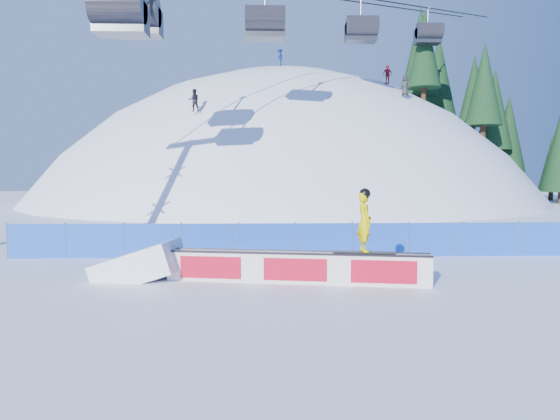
{
  "coord_description": "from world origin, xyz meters",
  "views": [
    {
      "loc": [
        -2.13,
        -12.92,
        2.89
      ],
      "look_at": [
        -1.61,
        2.64,
        1.8
      ],
      "focal_mm": 32.0,
      "sensor_mm": 36.0,
      "label": 1
    }
  ],
  "objects": [
    {
      "name": "safety_fence",
      "position": [
        0.0,
        4.5,
        0.6
      ],
      "size": [
        22.05,
        0.05,
        1.3
      ],
      "color": "blue",
      "rests_on": "ground"
    },
    {
      "name": "ground",
      "position": [
        0.0,
        0.0,
        0.0
      ],
      "size": [
        160.0,
        160.0,
        0.0
      ],
      "primitive_type": "plane",
      "color": "white",
      "rests_on": "ground"
    },
    {
      "name": "snow_hill",
      "position": [
        0.0,
        42.0,
        -18.0
      ],
      "size": [
        64.0,
        64.0,
        64.0
      ],
      "color": "white",
      "rests_on": "ground"
    },
    {
      "name": "snowboarder",
      "position": [
        0.51,
        -0.01,
        1.69
      ],
      "size": [
        1.65,
        0.62,
        1.7
      ],
      "rotation": [
        0.0,
        0.0,
        1.71
      ],
      "color": "black",
      "rests_on": "rail_box"
    },
    {
      "name": "distant_skiers",
      "position": [
        1.88,
        30.62,
        11.43
      ],
      "size": [
        17.83,
        12.73,
        7.52
      ],
      "color": "black",
      "rests_on": "ground"
    },
    {
      "name": "snow_ramp",
      "position": [
        -5.62,
        1.05,
        0.0
      ],
      "size": [
        2.64,
        1.9,
        1.51
      ],
      "primitive_type": null,
      "rotation": [
        0.0,
        -0.31,
        -0.17
      ],
      "color": "white",
      "rests_on": "ground"
    },
    {
      "name": "treeline",
      "position": [
        22.78,
        41.97,
        10.07
      ],
      "size": [
        22.43,
        12.36,
        21.34
      ],
      "color": "#332114",
      "rests_on": "ground"
    },
    {
      "name": "rail_box",
      "position": [
        -1.26,
        0.3,
        0.42
      ],
      "size": [
        7.06,
        1.69,
        0.85
      ],
      "rotation": [
        0.0,
        0.0,
        -0.17
      ],
      "color": "silver",
      "rests_on": "ground"
    }
  ]
}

